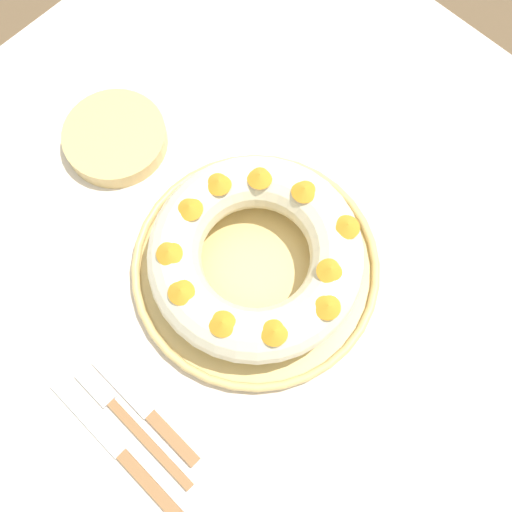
{
  "coord_description": "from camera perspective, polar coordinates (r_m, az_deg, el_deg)",
  "views": [
    {
      "loc": [
        -0.18,
        -0.19,
        1.61
      ],
      "look_at": [
        0.02,
        -0.0,
        0.84
      ],
      "focal_mm": 42.0,
      "sensor_mm": 36.0,
      "label": 1
    }
  ],
  "objects": [
    {
      "name": "ground_plane",
      "position": [
        1.63,
        -0.43,
        -10.19
      ],
      "size": [
        8.0,
        8.0,
        0.0
      ],
      "primitive_type": "plane",
      "color": "brown"
    },
    {
      "name": "serving_knife",
      "position": [
        0.84,
        -12.5,
        -18.1
      ],
      "size": [
        0.02,
        0.25,
        0.01
      ],
      "rotation": [
        0.0,
        0.0,
        0.07
      ],
      "color": "#936038",
      "rests_on": "dining_table"
    },
    {
      "name": "dining_table",
      "position": [
        0.96,
        -0.72,
        -3.71
      ],
      "size": [
        1.16,
        1.16,
        0.78
      ],
      "color": "beige",
      "rests_on": "ground_plane"
    },
    {
      "name": "cake_knife",
      "position": [
        0.84,
        -9.89,
        -14.8
      ],
      "size": [
        0.02,
        0.2,
        0.01
      ],
      "rotation": [
        0.0,
        0.0,
        0.11
      ],
      "color": "#936038",
      "rests_on": "dining_table"
    },
    {
      "name": "bundt_cake",
      "position": [
        0.81,
        0.0,
        0.02
      ],
      "size": [
        0.3,
        0.3,
        0.08
      ],
      "color": "beige",
      "rests_on": "serving_dish"
    },
    {
      "name": "side_bowl",
      "position": [
        0.97,
        -13.24,
        10.88
      ],
      "size": [
        0.16,
        0.16,
        0.03
      ],
      "primitive_type": "cylinder",
      "color": "tan",
      "rests_on": "dining_table"
    },
    {
      "name": "fork",
      "position": [
        0.84,
        -12.3,
        -14.85
      ],
      "size": [
        0.02,
        0.22,
        0.01
      ],
      "rotation": [
        0.0,
        0.0,
        0.06
      ],
      "color": "#936038",
      "rests_on": "dining_table"
    },
    {
      "name": "serving_dish",
      "position": [
        0.86,
        -0.0,
        -1.05
      ],
      "size": [
        0.36,
        0.36,
        0.02
      ],
      "color": "tan",
      "rests_on": "dining_table"
    }
  ]
}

